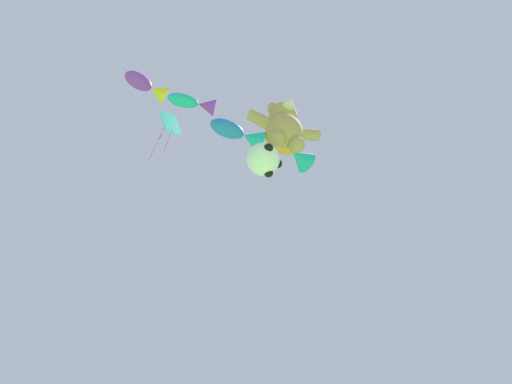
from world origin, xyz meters
name	(u,v)px	position (x,y,z in m)	size (l,w,h in m)	color
teddy_bear_kite	(284,126)	(-0.01, 2.26, 11.01)	(2.44, 1.07, 2.48)	tan
soccer_ball_kite	(263,160)	(-0.63, 2.57, 9.21)	(1.01, 1.00, 0.93)	white
fish_kite_tangerine	(290,150)	(1.19, 4.27, 13.34)	(2.49, 1.68, 0.96)	orange
fish_kite_cobalt	(240,134)	(-1.01, 4.03, 12.98)	(2.14, 0.95, 0.85)	blue
fish_kite_teal	(195,103)	(-2.89, 3.23, 12.70)	(1.70, 0.67, 0.61)	#19ADB2
fish_kite_violet	(149,87)	(-4.58, 3.31, 13.04)	(1.60, 0.98, 0.71)	purple
diamond_kite	(169,127)	(-3.55, 4.22, 12.34)	(0.93, 0.70, 3.13)	#19ADB2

